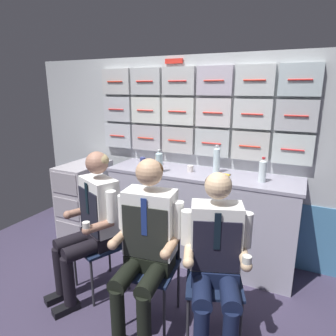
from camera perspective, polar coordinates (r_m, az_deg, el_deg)
name	(u,v)px	position (r m, az deg, el deg)	size (l,w,h in m)	color
ground	(132,321)	(2.74, -6.93, -27.12)	(4.80, 4.80, 0.04)	#393249
galley_bulkhead	(194,152)	(3.34, 5.07, 2.98)	(4.20, 0.14, 2.15)	#AFB3B7
galley_counter	(200,217)	(3.22, 6.09, -9.29)	(1.97, 0.53, 0.98)	#A9A6B8
service_trolley	(85,200)	(3.76, -15.51, -5.84)	(0.40, 0.65, 0.95)	black
folding_chair_left	(109,232)	(2.85, -11.21, -11.97)	(0.53, 0.53, 0.86)	#2D2D33
crew_member_left	(92,218)	(2.70, -14.41, -9.24)	(0.58, 0.70, 1.30)	black
folding_chair_center	(154,252)	(2.49, -2.65, -15.84)	(0.44, 0.45, 0.86)	#2D2D33
crew_member_center	(146,238)	(2.26, -4.18, -13.25)	(0.52, 0.67, 1.33)	black
folding_chair_right	(214,264)	(2.38, 8.77, -17.72)	(0.51, 0.51, 0.86)	#2D2D33
crew_member_right	(216,256)	(2.15, 9.18, -16.25)	(0.53, 0.67, 1.27)	black
water_bottle_blue_cap	(263,170)	(2.85, 17.66, -0.43)	(0.07, 0.07, 0.23)	silver
water_bottle_clear	(159,162)	(3.04, -1.71, 1.22)	(0.07, 0.07, 0.23)	silver
sparkling_bottle_green	(217,160)	(3.05, 9.27, 1.58)	(0.07, 0.07, 0.28)	silver
paper_cup_blue	(143,161)	(3.37, -4.86, 1.41)	(0.06, 0.06, 0.08)	navy
coffee_cup_spare	(190,168)	(3.08, 4.29, -0.08)	(0.06, 0.06, 0.06)	silver
coffee_cup_white	(158,161)	(3.35, -1.90, 1.43)	(0.07, 0.07, 0.09)	tan
snack_banana	(221,175)	(2.93, 10.18, -1.36)	(0.17, 0.10, 0.04)	yellow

